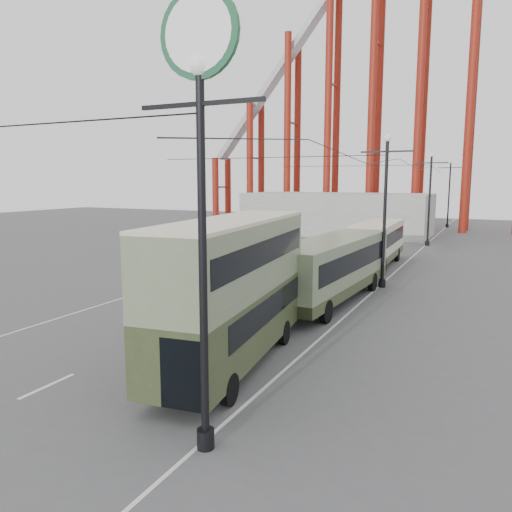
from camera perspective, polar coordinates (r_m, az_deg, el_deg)
The scene contains 12 objects.
ground at distance 18.63m, azimuth -15.93°, elevation -12.44°, with size 160.00×160.00×0.00m, color #4E4E51.
road_markings at distance 35.54m, azimuth 4.50°, elevation -2.06°, with size 12.52×120.00×0.01m.
lamp_post_near at distance 11.69m, azimuth -6.36°, elevation 14.77°, with size 3.20×0.44×10.80m.
lamp_post_mid at distance 31.53m, azimuth 14.51°, elevation 4.89°, with size 3.20×0.44×9.32m.
lamp_post_far at distance 53.26m, azimuth 19.21°, elevation 6.12°, with size 3.20×0.44×9.32m.
lamp_post_distant at distance 75.14m, azimuth 21.19°, elevation 6.62°, with size 3.20×0.44×9.32m.
roller_coaster at distance 73.04m, azimuth 14.88°, elevation 21.30°, with size 52.95×5.00×55.48m.
fairground_shed at distance 62.58m, azimuth 9.24°, elevation 4.80°, with size 22.00×10.00×5.00m, color #9C9D98.
double_decker_bus at distance 17.68m, azimuth -2.66°, elevation -3.26°, with size 3.60×10.04×5.27m.
single_decker_green at distance 27.49m, azimuth 8.66°, elevation -1.17°, with size 3.46×12.38×3.46m.
single_decker_cream at distance 39.72m, azimuth 13.54°, elevation 1.59°, with size 2.99×10.76×3.32m.
pedestrian at distance 27.94m, azimuth 5.61°, elevation -2.97°, with size 0.72×0.47×1.98m, color #222227.
Camera 1 is at (11.75, -12.87, 6.61)m, focal length 35.00 mm.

